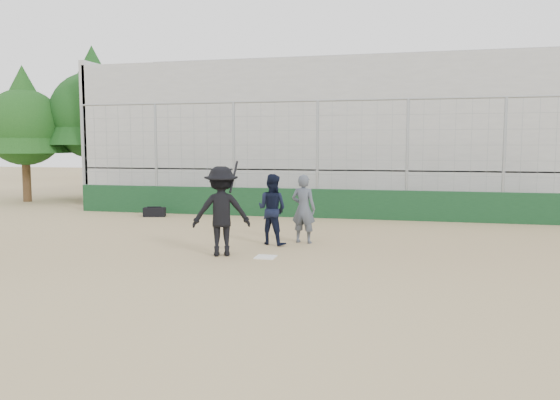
% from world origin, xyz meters
% --- Properties ---
extents(ground, '(90.00, 90.00, 0.00)m').
position_xyz_m(ground, '(0.00, 0.00, 0.00)').
color(ground, olive).
rests_on(ground, ground).
extents(home_plate, '(0.44, 0.44, 0.02)m').
position_xyz_m(home_plate, '(0.00, 0.00, 0.01)').
color(home_plate, white).
rests_on(home_plate, ground).
extents(backstop, '(18.10, 0.25, 4.04)m').
position_xyz_m(backstop, '(0.00, 7.00, 0.96)').
color(backstop, '#103419').
rests_on(backstop, ground).
extents(bleachers, '(20.25, 6.70, 6.98)m').
position_xyz_m(bleachers, '(0.00, 11.95, 2.92)').
color(bleachers, '#A1A1A1').
rests_on(bleachers, ground).
extents(tree_left, '(4.48, 4.48, 7.00)m').
position_xyz_m(tree_left, '(-11.00, 11.00, 4.39)').
color(tree_left, '#392015').
rests_on(tree_left, ground).
extents(tree_right, '(3.84, 3.84, 6.00)m').
position_xyz_m(tree_right, '(-13.50, 9.50, 3.76)').
color(tree_right, '#3D2816').
rests_on(tree_right, ground).
extents(batter_at_plate, '(1.48, 1.16, 2.14)m').
position_xyz_m(batter_at_plate, '(-1.03, 0.02, 1.01)').
color(batter_at_plate, black).
rests_on(batter_at_plate, ground).
extents(catcher_crouched, '(1.06, 0.96, 1.20)m').
position_xyz_m(catcher_crouched, '(-0.25, 1.60, 0.60)').
color(catcher_crouched, black).
rests_on(catcher_crouched, ground).
extents(umpire, '(0.71, 0.54, 1.58)m').
position_xyz_m(umpire, '(0.47, 2.02, 0.79)').
color(umpire, '#484F5B').
rests_on(umpire, ground).
extents(equipment_bag, '(0.81, 0.49, 0.36)m').
position_xyz_m(equipment_bag, '(-5.60, 5.95, 0.16)').
color(equipment_bag, black).
rests_on(equipment_bag, ground).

